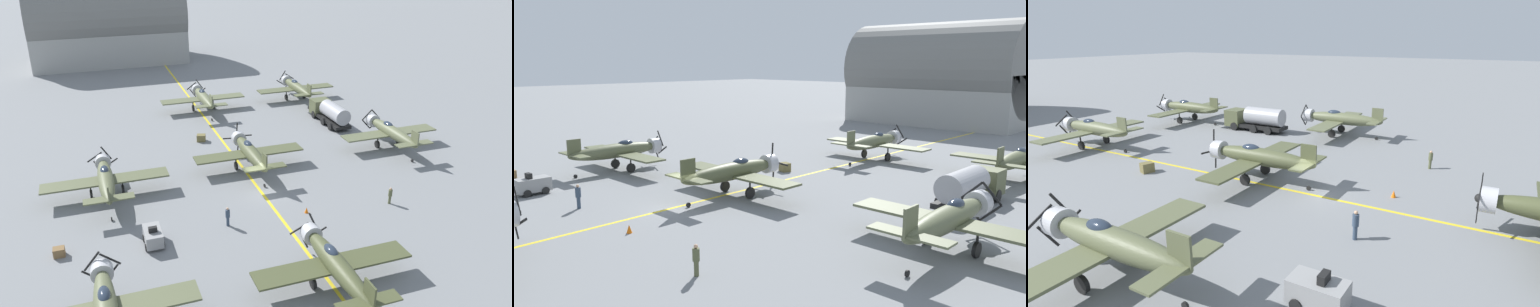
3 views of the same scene
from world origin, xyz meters
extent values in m
plane|color=slate|center=(0.00, 0.00, 0.00)|extent=(400.00, 400.00, 0.00)
cube|color=yellow|center=(0.00, 0.00, 0.00)|extent=(0.30, 160.00, 0.01)
ellipsoid|color=#575C3D|center=(-14.47, 3.21, 2.05)|extent=(1.50, 9.50, 1.42)
cylinder|color=#B7B7BC|center=(-14.47, 7.66, 2.05)|extent=(1.57, 0.90, 1.58)
ellipsoid|color=#232D3D|center=(-14.47, 4.35, 2.61)|extent=(0.80, 1.70, 0.76)
cube|color=#575C3D|center=(-14.47, 3.97, 1.71)|extent=(12.00, 2.10, 0.16)
cube|color=#575C3D|center=(-14.47, -0.88, 2.20)|extent=(4.40, 1.10, 0.12)
cube|color=#575C3D|center=(-14.47, -0.88, 2.85)|extent=(0.14, 1.30, 1.60)
sphere|color=black|center=(-14.47, 8.16, 2.05)|extent=(0.56, 0.56, 0.56)
cube|color=black|center=(-13.72, 8.16, 1.60)|extent=(1.58, 0.06, 1.01)
cube|color=black|center=(-14.03, 8.16, 2.80)|extent=(1.01, 0.06, 1.58)
cube|color=black|center=(-15.23, 8.16, 2.50)|extent=(1.58, 0.06, 1.01)
cube|color=black|center=(-14.92, 8.16, 1.30)|extent=(1.01, 0.06, 1.58)
cylinder|color=black|center=(-15.97, 3.97, 1.08)|extent=(0.14, 0.14, 1.26)
cylinder|color=black|center=(-15.97, 3.97, 0.45)|extent=(0.22, 0.90, 0.90)
cylinder|color=black|center=(-12.97, 3.97, 1.08)|extent=(0.14, 0.14, 1.26)
cylinder|color=black|center=(-12.97, 3.97, 0.45)|extent=(0.22, 0.90, 0.90)
cylinder|color=black|center=(-14.47, -0.94, 0.18)|extent=(0.12, 0.36, 0.36)
ellipsoid|color=#54593A|center=(15.35, 25.93, 2.05)|extent=(1.50, 9.50, 1.42)
ellipsoid|color=#232D3D|center=(15.35, 27.07, 2.61)|extent=(0.80, 1.70, 0.76)
cube|color=#54593A|center=(15.35, 26.69, 1.71)|extent=(12.00, 2.10, 0.16)
cube|color=#54593A|center=(15.35, 21.84, 2.20)|extent=(4.40, 1.10, 0.12)
cube|color=#54593A|center=(15.35, 21.84, 2.85)|extent=(0.14, 1.30, 1.60)
cube|color=black|center=(14.62, 30.88, 1.57)|extent=(1.55, 0.06, 1.07)
cylinder|color=black|center=(13.85, 26.69, 1.08)|extent=(0.14, 0.14, 1.26)
cylinder|color=black|center=(13.85, 26.69, 0.45)|extent=(0.22, 0.90, 0.90)
cylinder|color=black|center=(15.35, 21.78, 0.18)|extent=(0.12, 0.36, 0.36)
sphere|color=black|center=(0.03, -11.14, 2.05)|extent=(0.56, 0.56, 0.56)
cube|color=black|center=(-0.34, -11.14, 1.26)|extent=(0.86, 0.06, 1.65)
cube|color=black|center=(0.82, -11.14, 1.68)|extent=(1.65, 0.06, 0.86)
cube|color=black|center=(0.40, -11.14, 2.84)|extent=(0.86, 0.06, 1.65)
ellipsoid|color=#5D6243|center=(0.63, 25.56, 2.05)|extent=(1.50, 9.50, 1.42)
cylinder|color=#B7B7BC|center=(0.63, 30.01, 2.05)|extent=(1.58, 0.90, 1.58)
ellipsoid|color=#232D3D|center=(0.63, 26.70, 2.61)|extent=(0.80, 1.70, 0.76)
cube|color=#5D6243|center=(0.63, 26.32, 1.71)|extent=(12.00, 2.10, 0.16)
cube|color=#5D6243|center=(0.63, 21.47, 2.20)|extent=(4.40, 1.10, 0.12)
cube|color=#5D6243|center=(0.63, 21.47, 2.85)|extent=(0.14, 1.30, 1.60)
sphere|color=black|center=(0.63, 30.51, 2.05)|extent=(0.56, 0.56, 0.56)
cube|color=black|center=(-0.09, 30.51, 2.55)|extent=(1.52, 0.06, 1.11)
cube|color=black|center=(0.13, 30.51, 1.33)|extent=(1.11, 0.06, 1.52)
cube|color=black|center=(1.35, 30.51, 1.55)|extent=(1.52, 0.06, 1.11)
cube|color=black|center=(1.13, 30.51, 2.77)|extent=(1.11, 0.06, 1.52)
cylinder|color=black|center=(-0.87, 26.32, 1.08)|extent=(0.14, 0.14, 1.26)
cylinder|color=black|center=(-0.87, 26.32, 0.45)|extent=(0.22, 0.90, 0.90)
cylinder|color=black|center=(2.13, 26.32, 1.08)|extent=(0.14, 0.14, 1.26)
cylinder|color=black|center=(2.13, 26.32, 0.45)|extent=(0.22, 0.90, 0.90)
cylinder|color=black|center=(0.63, 21.41, 0.18)|extent=(0.12, 0.36, 0.36)
ellipsoid|color=#4D5233|center=(0.67, 4.77, 2.05)|extent=(1.50, 9.50, 1.42)
cylinder|color=#B7B7BC|center=(0.67, 9.22, 2.05)|extent=(1.58, 0.90, 1.58)
ellipsoid|color=#232D3D|center=(0.67, 5.91, 2.61)|extent=(0.80, 1.70, 0.76)
cube|color=#4D5233|center=(0.67, 5.53, 1.71)|extent=(12.00, 2.10, 0.16)
cube|color=#4D5233|center=(0.67, 0.68, 2.20)|extent=(4.40, 1.10, 0.12)
cube|color=#4D5233|center=(0.67, 0.68, 2.85)|extent=(0.14, 1.30, 1.60)
sphere|color=black|center=(0.67, 9.72, 2.05)|extent=(0.56, 0.56, 0.56)
cube|color=black|center=(1.55, 9.72, 2.11)|extent=(1.76, 0.06, 0.27)
cube|color=black|center=(0.61, 9.72, 2.92)|extent=(0.27, 0.06, 1.76)
cube|color=black|center=(-0.20, 9.72, 1.99)|extent=(1.76, 0.06, 0.27)
cube|color=black|center=(0.74, 9.72, 1.18)|extent=(0.27, 0.06, 1.76)
cylinder|color=black|center=(-0.83, 5.53, 1.08)|extent=(0.14, 0.14, 1.26)
cylinder|color=black|center=(-0.83, 5.53, 0.45)|extent=(0.22, 0.90, 0.90)
cylinder|color=black|center=(2.17, 5.53, 1.08)|extent=(0.14, 0.14, 1.26)
cylinder|color=black|center=(2.17, 5.53, 0.45)|extent=(0.22, 0.90, 0.90)
cylinder|color=black|center=(0.67, 0.62, 0.18)|extent=(0.12, 0.36, 0.36)
ellipsoid|color=#5B6042|center=(18.46, 4.98, 2.05)|extent=(1.50, 9.50, 1.42)
cylinder|color=#B7B7BC|center=(18.46, 9.43, 2.05)|extent=(1.58, 0.90, 1.58)
ellipsoid|color=#232D3D|center=(18.46, 6.12, 2.61)|extent=(0.80, 1.70, 0.76)
cube|color=#5B6042|center=(18.46, 5.74, 1.71)|extent=(12.00, 2.10, 0.16)
cube|color=#5B6042|center=(18.46, 0.89, 2.20)|extent=(4.40, 1.10, 0.12)
cube|color=#5B6042|center=(18.46, 0.89, 2.85)|extent=(0.14, 1.30, 1.60)
sphere|color=black|center=(18.46, 9.93, 2.05)|extent=(0.56, 0.56, 0.56)
cube|color=black|center=(19.07, 9.93, 2.68)|extent=(1.32, 0.06, 1.35)
cube|color=black|center=(17.83, 9.93, 2.66)|extent=(1.35, 0.06, 1.32)
cube|color=black|center=(17.85, 9.93, 1.42)|extent=(1.32, 0.06, 1.35)
cube|color=black|center=(19.08, 9.93, 1.44)|extent=(1.35, 0.06, 1.32)
cylinder|color=black|center=(16.96, 5.74, 1.08)|extent=(0.14, 0.14, 1.26)
cylinder|color=black|center=(16.96, 5.74, 0.45)|extent=(0.22, 0.90, 0.90)
cylinder|color=black|center=(19.96, 5.74, 1.08)|extent=(0.14, 0.14, 1.26)
cylinder|color=black|center=(19.96, 5.74, 0.45)|extent=(0.22, 0.90, 0.90)
cylinder|color=black|center=(18.46, 0.83, 0.18)|extent=(0.12, 0.36, 0.36)
cube|color=black|center=(15.53, 15.40, 0.62)|extent=(2.25, 8.00, 0.40)
cube|color=#515638|center=(15.53, 18.36, 1.42)|extent=(2.50, 2.08, 2.00)
cylinder|color=#9E9EA3|center=(15.53, 14.08, 1.93)|extent=(2.10, 4.96, 2.10)
cylinder|color=black|center=(14.34, 17.88, 0.50)|extent=(0.30, 1.00, 1.00)
cylinder|color=black|center=(16.71, 17.88, 0.50)|extent=(0.30, 1.00, 1.00)
cylinder|color=black|center=(14.34, 15.00, 0.50)|extent=(0.30, 1.00, 1.00)
cylinder|color=black|center=(16.71, 15.00, 0.50)|extent=(0.30, 1.00, 1.00)
cylinder|color=black|center=(14.34, 12.92, 0.50)|extent=(0.30, 1.00, 1.00)
cylinder|color=black|center=(16.71, 12.92, 0.50)|extent=(0.30, 1.00, 1.00)
cube|color=gray|center=(-11.49, -5.88, 0.80)|extent=(1.40, 2.60, 1.10)
cube|color=black|center=(-11.49, -6.14, 1.57)|extent=(0.70, 0.36, 0.44)
cylinder|color=black|center=(-12.18, -5.17, 0.30)|extent=(0.20, 0.60, 0.60)
cylinder|color=black|center=(-10.81, -5.17, 0.30)|extent=(0.20, 0.60, 0.60)
cylinder|color=black|center=(-12.18, -6.60, 0.30)|extent=(0.20, 0.60, 0.60)
cylinder|color=black|center=(-10.81, -6.60, 0.30)|extent=(0.20, 0.60, 0.60)
cylinder|color=#515638|center=(10.74, -6.45, 0.40)|extent=(0.25, 0.25, 0.80)
cylinder|color=#515638|center=(10.74, -6.45, 1.13)|extent=(0.37, 0.37, 0.67)
sphere|color=tan|center=(10.74, -6.45, 1.57)|extent=(0.22, 0.22, 0.22)
cylinder|color=#334256|center=(-4.89, -5.16, 0.43)|extent=(0.27, 0.27, 0.86)
cylinder|color=#334256|center=(-4.89, -5.16, 1.23)|extent=(0.40, 0.40, 0.72)
sphere|color=tan|center=(-4.89, -5.16, 1.70)|extent=(0.23, 0.23, 0.23)
cube|color=brown|center=(-2.48, 14.75, 0.43)|extent=(1.25, 1.14, 0.85)
cone|color=orange|center=(2.57, -5.42, 0.28)|extent=(0.36, 0.36, 0.55)
cube|color=#9E9E99|center=(-9.51, 62.16, 4.32)|extent=(28.86, 14.32, 8.64)
cylinder|color=slate|center=(-9.51, 62.16, 9.44)|extent=(28.86, 15.75, 15.75)
camera|label=1|loc=(-15.00, -41.46, 23.51)|focal=35.00mm
camera|label=2|loc=(29.79, -20.90, 10.63)|focal=35.00mm
camera|label=3|loc=(-25.11, -12.01, 11.42)|focal=28.00mm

